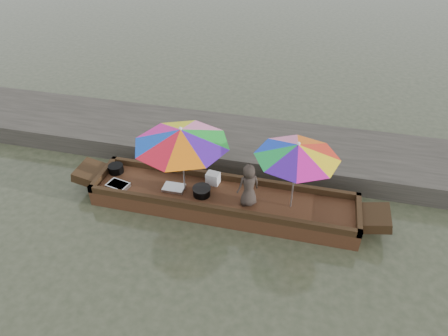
% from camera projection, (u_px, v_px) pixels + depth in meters
% --- Properties ---
extents(water, '(80.00, 80.00, 0.00)m').
position_uv_depth(water, '(223.00, 208.00, 8.66)').
color(water, '#303623').
rests_on(water, ground).
extents(dock, '(22.00, 2.20, 0.50)m').
position_uv_depth(dock, '(244.00, 145.00, 10.25)').
color(dock, '#2D2B26').
rests_on(dock, ground).
extents(boat_hull, '(5.65, 1.20, 0.35)m').
position_uv_depth(boat_hull, '(223.00, 202.00, 8.56)').
color(boat_hull, black).
rests_on(boat_hull, water).
extents(cooking_pot, '(0.34, 0.34, 0.18)m').
position_uv_depth(cooking_pot, '(116.00, 169.00, 9.09)').
color(cooking_pot, black).
rests_on(cooking_pot, boat_hull).
extents(tray_crayfish, '(0.52, 0.41, 0.09)m').
position_uv_depth(tray_crayfish, '(118.00, 186.00, 8.66)').
color(tray_crayfish, silver).
rests_on(tray_crayfish, boat_hull).
extents(tray_scallop, '(0.47, 0.33, 0.06)m').
position_uv_depth(tray_scallop, '(174.00, 188.00, 8.62)').
color(tray_scallop, silver).
rests_on(tray_scallop, boat_hull).
extents(charcoal_grill, '(0.37, 0.37, 0.17)m').
position_uv_depth(charcoal_grill, '(202.00, 192.00, 8.43)').
color(charcoal_grill, black).
rests_on(charcoal_grill, boat_hull).
extents(supply_bag, '(0.31, 0.26, 0.26)m').
position_uv_depth(supply_bag, '(213.00, 178.00, 8.73)').
color(supply_bag, silver).
rests_on(supply_bag, boat_hull).
extents(vendor, '(0.56, 0.52, 0.96)m').
position_uv_depth(vendor, '(249.00, 185.00, 7.97)').
color(vendor, '#332A24').
rests_on(vendor, boat_hull).
extents(umbrella_bow, '(1.99, 1.99, 1.55)m').
position_uv_depth(umbrella_bow, '(183.00, 160.00, 8.17)').
color(umbrella_bow, green).
rests_on(umbrella_bow, boat_hull).
extents(umbrella_stern, '(1.77, 1.77, 1.55)m').
position_uv_depth(umbrella_stern, '(294.00, 176.00, 7.73)').
color(umbrella_stern, red).
rests_on(umbrella_stern, boat_hull).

